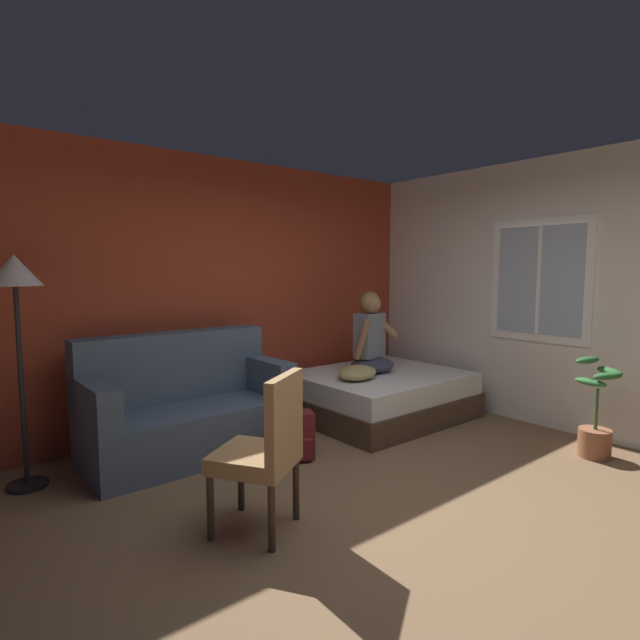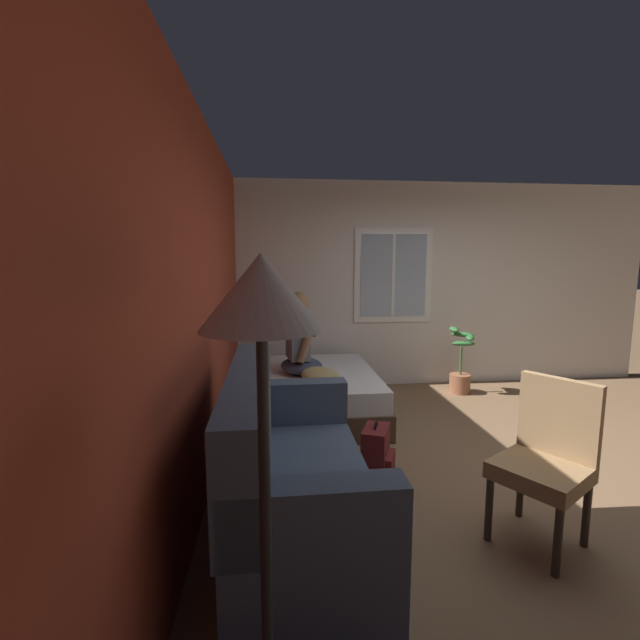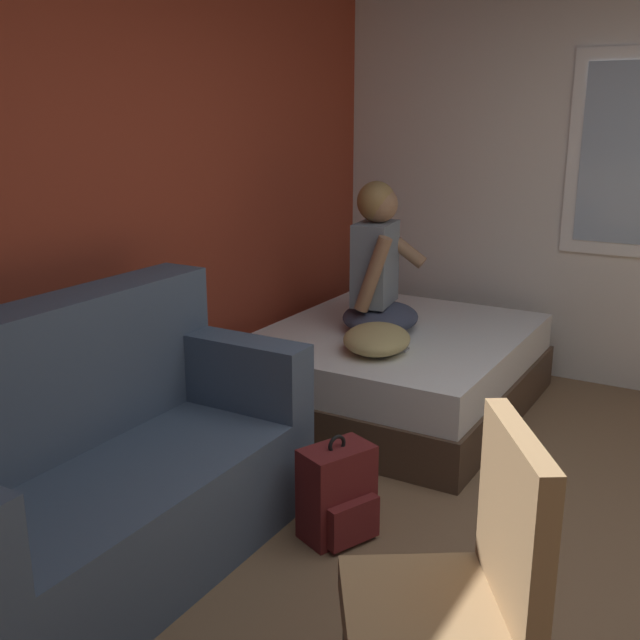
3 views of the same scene
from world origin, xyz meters
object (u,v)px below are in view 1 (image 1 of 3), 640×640
at_px(bed, 380,395).
at_px(side_chair, 265,447).
at_px(person_seated, 371,340).
at_px(cell_phone, 368,379).
at_px(backpack, 296,437).
at_px(potted_plant, 596,422).
at_px(couch, 186,409).
at_px(throw_pillow, 357,373).
at_px(floor_lamp, 16,293).

height_order(bed, side_chair, side_chair).
distance_m(person_seated, cell_phone, 0.52).
height_order(backpack, potted_plant, potted_plant).
distance_m(side_chair, potted_plant, 2.95).
bearing_deg(bed, couch, 172.05).
relative_size(couch, potted_plant, 2.01).
xyz_separation_m(side_chair, backpack, (0.83, 0.82, -0.34)).
height_order(throw_pillow, floor_lamp, floor_lamp).
relative_size(side_chair, potted_plant, 1.15).
distance_m(couch, side_chair, 1.54).
distance_m(couch, floor_lamp, 1.59).
distance_m(person_seated, throw_pillow, 0.50).
xyz_separation_m(backpack, floor_lamp, (-1.86, 0.81, 1.24)).
xyz_separation_m(bed, backpack, (-1.44, -0.41, -0.04)).
distance_m(throw_pillow, potted_plant, 2.16).
bearing_deg(side_chair, couch, 83.55).
bearing_deg(side_chair, cell_phone, 29.21).
xyz_separation_m(bed, cell_phone, (-0.34, -0.15, 0.25)).
distance_m(bed, potted_plant, 2.06).
xyz_separation_m(person_seated, cell_phone, (-0.29, -0.25, -0.35)).
distance_m(bed, person_seated, 0.61).
xyz_separation_m(cell_phone, floor_lamp, (-2.96, 0.55, 0.94)).
bearing_deg(potted_plant, couch, 139.54).
xyz_separation_m(bed, couch, (-2.10, 0.29, 0.16)).
relative_size(cell_phone, potted_plant, 0.17).
height_order(bed, backpack, bed).
bearing_deg(couch, throw_pillow, -12.49).
bearing_deg(person_seated, couch, 174.71).
bearing_deg(cell_phone, bed, 20.88).
distance_m(backpack, potted_plant, 2.55).
height_order(couch, potted_plant, couch).
bearing_deg(bed, side_chair, -151.51).
distance_m(side_chair, backpack, 1.22).
xyz_separation_m(person_seated, backpack, (-1.40, -0.51, -0.64)).
height_order(person_seated, backpack, person_seated).
bearing_deg(person_seated, throw_pillow, -154.08).
relative_size(couch, throw_pillow, 3.56).
bearing_deg(throw_pillow, bed, 10.61).
height_order(couch, cell_phone, couch).
bearing_deg(cell_phone, side_chair, -154.02).
height_order(bed, couch, couch).
xyz_separation_m(person_seated, floor_lamp, (-3.25, 0.29, 0.59)).
bearing_deg(couch, cell_phone, -14.10).
bearing_deg(cell_phone, throw_pillow, 136.72).
height_order(person_seated, potted_plant, person_seated).
bearing_deg(person_seated, bed, -66.01).
distance_m(floor_lamp, potted_plant, 4.67).
relative_size(throw_pillow, cell_phone, 3.33).
relative_size(couch, person_seated, 1.95).
xyz_separation_m(side_chair, potted_plant, (2.84, -0.75, -0.23)).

